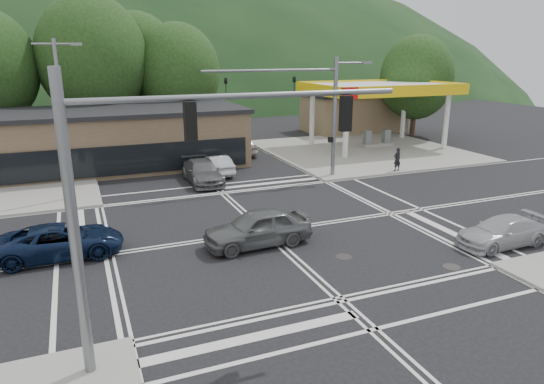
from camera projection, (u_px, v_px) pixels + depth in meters
name	position (u px, v px, depth m)	size (l,w,h in m)	color
ground	(265.00, 232.00, 23.22)	(120.00, 120.00, 0.00)	black
sidewalk_ne	(363.00, 150.00, 41.97)	(16.00, 16.00, 0.15)	gray
gas_station_canopy	(380.00, 91.00, 42.19)	(12.32, 8.34, 5.75)	silver
convenience_store	(353.00, 114.00, 52.16)	(10.00, 6.00, 3.80)	#846B4F
commercial_row	(76.00, 143.00, 34.89)	(24.00, 8.00, 4.00)	brown
hill_north	(112.00, 92.00, 103.29)	(252.00, 126.00, 140.00)	#173418
tree_n_b	(93.00, 58.00, 40.23)	(9.00, 9.00, 12.98)	#382619
tree_n_c	(177.00, 73.00, 43.12)	(7.60, 7.60, 10.87)	#382619
tree_n_e	(136.00, 65.00, 45.42)	(8.40, 8.40, 11.98)	#382619
tree_ne	(417.00, 78.00, 48.07)	(7.20, 7.20, 9.99)	#382619
streetlight_nw	(63.00, 113.00, 26.76)	(2.50, 0.25, 9.00)	slate
signal_mast_ne	(318.00, 103.00, 31.61)	(11.65, 0.30, 8.00)	slate
signal_mast_sw	(146.00, 183.00, 12.18)	(9.14, 0.28, 8.00)	slate
car_blue_west	(61.00, 241.00, 20.23)	(2.32, 5.02, 1.40)	#0C1835
car_grey_center	(258.00, 228.00, 21.41)	(1.94, 4.82, 1.64)	#585B5D
car_silver_east	(502.00, 232.00, 21.45)	(1.78, 4.37, 1.27)	#AFB1B7
car_queue_a	(217.00, 165.00, 34.00)	(1.42, 4.08, 1.34)	#A7AAAE
car_queue_b	(241.00, 145.00, 40.70)	(1.89, 4.70, 1.60)	beige
car_northbound	(202.00, 172.00, 31.75)	(2.04, 5.01, 1.45)	#58595C
pedestrian	(397.00, 159.00, 34.32)	(0.60, 0.40, 1.66)	black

